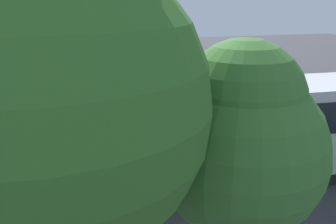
% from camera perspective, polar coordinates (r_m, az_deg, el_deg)
% --- Properties ---
extents(ground_plane, '(80.00, 80.00, 0.00)m').
position_cam_1_polar(ground_plane, '(15.77, 1.89, -4.16)').
color(ground_plane, '#38383D').
extents(tour_bus, '(10.40, 2.97, 3.25)m').
position_cam_1_polar(tour_bus, '(12.15, 13.46, -3.17)').
color(tour_bus, silver).
rests_on(tour_bus, ground_plane).
extents(spectator_far_left, '(0.58, 0.36, 1.68)m').
position_cam_1_polar(spectator_far_left, '(15.59, 15.39, -1.16)').
color(spectator_far_left, '#473823').
rests_on(spectator_far_left, ground_plane).
extents(spectator_left, '(0.57, 0.39, 1.67)m').
position_cam_1_polar(spectator_left, '(15.05, 11.25, -1.59)').
color(spectator_left, black).
rests_on(spectator_left, ground_plane).
extents(spectator_centre, '(0.57, 0.33, 1.77)m').
position_cam_1_polar(spectator_centre, '(14.72, 7.42, -1.55)').
color(spectator_centre, black).
rests_on(spectator_centre, ground_plane).
extents(spectator_right, '(0.58, 0.36, 1.78)m').
position_cam_1_polar(spectator_right, '(14.34, 2.69, -1.91)').
color(spectator_right, black).
rests_on(spectator_right, ground_plane).
extents(spectator_far_right, '(0.58, 0.34, 1.81)m').
position_cam_1_polar(spectator_far_right, '(13.89, -2.34, -2.47)').
color(spectator_far_right, black).
rests_on(spectator_far_right, ground_plane).
extents(parked_motorcycle_silver, '(2.05, 0.62, 0.99)m').
position_cam_1_polar(parked_motorcycle_silver, '(13.78, 4.99, -5.39)').
color(parked_motorcycle_silver, black).
rests_on(parked_motorcycle_silver, ground_plane).
extents(stunt_motorcycle, '(1.86, 0.59, 1.90)m').
position_cam_1_polar(stunt_motorcycle, '(17.45, -12.39, 1.27)').
color(stunt_motorcycle, black).
rests_on(stunt_motorcycle, ground_plane).
extents(flagpole, '(0.78, 0.36, 6.41)m').
position_cam_1_polar(flagpole, '(10.05, -23.27, 0.56)').
color(flagpole, silver).
rests_on(flagpole, ground_plane).
extents(traffic_cone, '(0.34, 0.34, 0.63)m').
position_cam_1_polar(traffic_cone, '(17.03, -6.12, -1.47)').
color(traffic_cone, orange).
rests_on(traffic_cone, ground_plane).
extents(tree_right, '(2.82, 2.82, 5.33)m').
position_cam_1_polar(tree_right, '(5.89, 11.42, -4.39)').
color(tree_right, '#51381E').
rests_on(tree_right, ground_plane).
extents(tree_far, '(3.96, 3.96, 7.20)m').
position_cam_1_polar(tree_far, '(4.54, -18.41, 4.65)').
color(tree_far, '#51381E').
rests_on(tree_far, ground_plane).
extents(bay_line_a, '(0.15, 4.13, 0.01)m').
position_cam_1_polar(bay_line_a, '(17.44, 11.31, -2.30)').
color(bay_line_a, white).
rests_on(bay_line_a, ground_plane).
extents(bay_line_b, '(0.15, 4.19, 0.01)m').
position_cam_1_polar(bay_line_b, '(16.40, 2.23, -3.27)').
color(bay_line_b, white).
rests_on(bay_line_b, ground_plane).
extents(bay_line_c, '(0.15, 4.68, 0.01)m').
position_cam_1_polar(bay_line_c, '(15.81, -7.81, -4.25)').
color(bay_line_c, white).
rests_on(bay_line_c, ground_plane).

